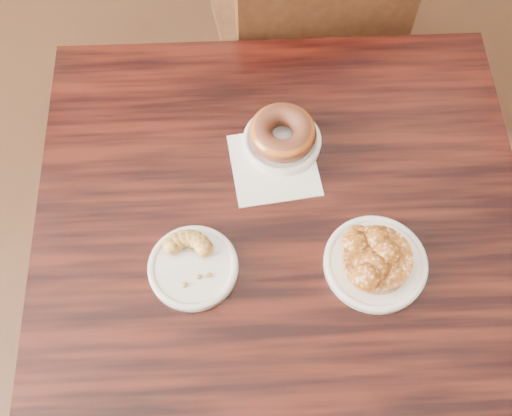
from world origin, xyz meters
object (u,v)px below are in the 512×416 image
object	(u,v)px
cafe_table	(277,303)
cruller_fragment	(192,263)
glazed_donut	(283,133)
apple_fritter	(378,258)
chair_far	(299,45)

from	to	relation	value
cafe_table	cruller_fragment	xyz separation A→B (m)	(-0.16, -0.03, 0.40)
glazed_donut	cruller_fragment	xyz separation A→B (m)	(-0.21, -0.20, -0.01)
cafe_table	cruller_fragment	world-z (taller)	cruller_fragment
glazed_donut	apple_fritter	size ratio (longest dim) A/B	0.78
cafe_table	apple_fritter	world-z (taller)	apple_fritter
cafe_table	apple_fritter	size ratio (longest dim) A/B	5.46
glazed_donut	apple_fritter	world-z (taller)	glazed_donut
cafe_table	cruller_fragment	bearing A→B (deg)	-157.89
glazed_donut	cruller_fragment	size ratio (longest dim) A/B	1.18
chair_far	apple_fritter	distance (m)	0.81
cafe_table	glazed_donut	distance (m)	0.45
chair_far	glazed_donut	world-z (taller)	chair_far
apple_fritter	chair_far	bearing A→B (deg)	81.34
glazed_donut	apple_fritter	xyz separation A→B (m)	(0.08, -0.27, -0.01)
chair_far	cruller_fragment	distance (m)	0.84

